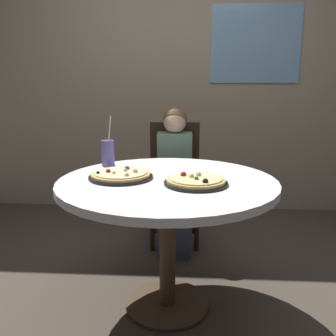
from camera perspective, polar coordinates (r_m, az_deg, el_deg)
name	(u,v)px	position (r m, az deg, el deg)	size (l,w,h in m)	color
ground_plane	(167,305)	(2.20, -0.09, -21.03)	(8.00, 8.00, 0.00)	#4C4238
wall_with_window	(180,63)	(3.62, 1.86, 16.37)	(5.20, 0.14, 2.90)	tan
dining_table	(167,198)	(1.92, -0.09, -4.81)	(1.16, 1.16, 0.75)	white
chair_wooden	(175,175)	(2.88, 1.06, -1.19)	(0.42, 0.42, 0.95)	#382619
diner_child	(174,187)	(2.72, 1.03, -3.07)	(0.27, 0.42, 1.08)	#3F4766
pizza_veggie	(196,181)	(1.80, 4.47, -2.10)	(0.32, 0.32, 0.05)	black
pizza_cheese	(121,175)	(1.93, -7.54, -1.13)	(0.35, 0.35, 0.05)	black
soda_cup	(108,153)	(2.22, -9.56, 2.36)	(0.08, 0.08, 0.31)	#6659A5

